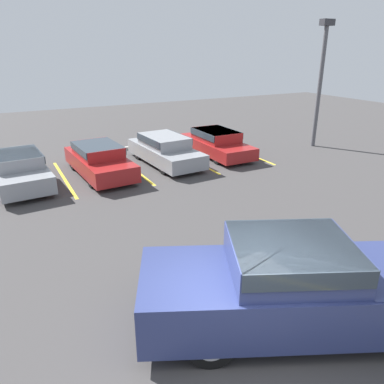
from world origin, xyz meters
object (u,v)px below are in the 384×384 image
object	(u,v)px
parked_sedan_d	(216,142)
wheel_stop_curb	(116,149)
pickup_truck	(305,285)
light_post	(321,75)
parked_sedan_a	(19,169)
parked_sedan_b	(99,159)
parked_sedan_c	(165,149)

from	to	relation	value
parked_sedan_d	wheel_stop_curb	xyz separation A→B (m)	(-4.15, 3.03, -0.58)
pickup_truck	light_post	distance (m)	14.86
pickup_truck	parked_sedan_d	size ratio (longest dim) A/B	1.40
pickup_truck	wheel_stop_curb	size ratio (longest dim) A/B	3.79
parked_sedan_a	parked_sedan_b	world-z (taller)	parked_sedan_a
parked_sedan_b	parked_sedan_d	bearing A→B (deg)	90.26
parked_sedan_b	wheel_stop_curb	size ratio (longest dim) A/B	2.74
parked_sedan_a	wheel_stop_curb	distance (m)	5.83
pickup_truck	light_post	world-z (taller)	light_post
parked_sedan_b	parked_sedan_c	size ratio (longest dim) A/B	0.98
parked_sedan_b	light_post	size ratio (longest dim) A/B	0.73
parked_sedan_a	parked_sedan_c	world-z (taller)	same
light_post	parked_sedan_b	bearing A→B (deg)	177.64
parked_sedan_c	parked_sedan_d	size ratio (longest dim) A/B	1.04
parked_sedan_a	parked_sedan_c	bearing A→B (deg)	87.44
wheel_stop_curb	parked_sedan_b	bearing A→B (deg)	-116.66
wheel_stop_curb	parked_sedan_c	bearing A→B (deg)	-67.37
parked_sedan_b	parked_sedan_d	xyz separation A→B (m)	(5.87, 0.39, -0.03)
parked_sedan_b	parked_sedan_c	bearing A→B (deg)	90.64
light_post	wheel_stop_curb	bearing A→B (deg)	158.10
wheel_stop_curb	parked_sedan_d	bearing A→B (deg)	-36.17
parked_sedan_b	wheel_stop_curb	distance (m)	3.88
pickup_truck	parked_sedan_c	world-z (taller)	pickup_truck
parked_sedan_c	light_post	world-z (taller)	light_post
parked_sedan_c	light_post	bearing A→B (deg)	81.80
parked_sedan_a	parked_sedan_d	world-z (taller)	parked_sedan_a
parked_sedan_d	light_post	size ratio (longest dim) A/B	0.72
parked_sedan_b	wheel_stop_curb	bearing A→B (deg)	149.79
parked_sedan_c	wheel_stop_curb	xyz separation A→B (m)	(-1.33, 3.20, -0.61)
parked_sedan_d	light_post	world-z (taller)	light_post
parked_sedan_a	light_post	world-z (taller)	light_post
parked_sedan_c	parked_sedan_d	world-z (taller)	parked_sedan_c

